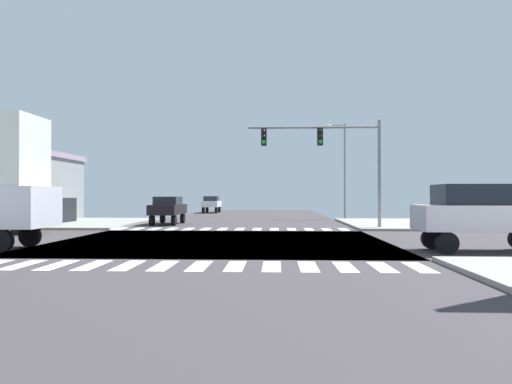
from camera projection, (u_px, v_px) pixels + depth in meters
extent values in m
cube|color=#3A3438|center=(221.00, 242.00, 20.56)|extent=(14.00, 90.00, 0.05)
cube|color=#3A3438|center=(221.00, 242.00, 20.56)|extent=(90.00, 12.00, 0.05)
cube|color=gray|center=(436.00, 224.00, 31.99)|extent=(12.00, 12.00, 0.14)
cube|color=gray|center=(54.00, 223.00, 33.11)|extent=(12.00, 12.00, 0.14)
cube|color=white|center=(22.00, 265.00, 13.47)|extent=(0.50, 2.00, 0.01)
cube|color=white|center=(57.00, 265.00, 13.43)|extent=(0.50, 2.00, 0.01)
cube|color=white|center=(93.00, 265.00, 13.38)|extent=(0.50, 2.00, 0.01)
cube|color=white|center=(128.00, 265.00, 13.34)|extent=(0.50, 2.00, 0.01)
cube|color=white|center=(163.00, 266.00, 13.30)|extent=(0.50, 2.00, 0.01)
cube|color=white|center=(199.00, 266.00, 13.25)|extent=(0.50, 2.00, 0.01)
cube|color=white|center=(235.00, 266.00, 13.21)|extent=(0.50, 2.00, 0.01)
cube|color=white|center=(272.00, 266.00, 13.17)|extent=(0.50, 2.00, 0.01)
cube|color=white|center=(308.00, 267.00, 13.13)|extent=(0.50, 2.00, 0.01)
cube|color=white|center=(345.00, 267.00, 13.08)|extent=(0.50, 2.00, 0.01)
cube|color=white|center=(382.00, 267.00, 13.04)|extent=(0.50, 2.00, 0.01)
cube|color=white|center=(419.00, 267.00, 13.00)|extent=(0.50, 2.00, 0.01)
cube|color=white|center=(121.00, 229.00, 28.14)|extent=(0.50, 2.00, 0.01)
cube|color=white|center=(138.00, 229.00, 28.10)|extent=(0.50, 2.00, 0.01)
cube|color=white|center=(155.00, 229.00, 28.05)|extent=(0.50, 2.00, 0.01)
cube|color=white|center=(172.00, 229.00, 28.01)|extent=(0.50, 2.00, 0.01)
cube|color=white|center=(189.00, 229.00, 27.97)|extent=(0.50, 2.00, 0.01)
cube|color=white|center=(206.00, 229.00, 27.93)|extent=(0.50, 2.00, 0.01)
cube|color=white|center=(223.00, 229.00, 27.88)|extent=(0.50, 2.00, 0.01)
cube|color=white|center=(240.00, 229.00, 27.84)|extent=(0.50, 2.00, 0.01)
cube|color=white|center=(257.00, 229.00, 27.80)|extent=(0.50, 2.00, 0.01)
cube|color=white|center=(274.00, 229.00, 27.75)|extent=(0.50, 2.00, 0.01)
cube|color=white|center=(292.00, 229.00, 27.71)|extent=(0.50, 2.00, 0.01)
cube|color=white|center=(309.00, 229.00, 27.67)|extent=(0.50, 2.00, 0.01)
cube|color=white|center=(326.00, 229.00, 27.63)|extent=(0.50, 2.00, 0.01)
cube|color=white|center=(344.00, 229.00, 27.58)|extent=(0.50, 2.00, 0.01)
cylinder|color=gray|center=(379.00, 175.00, 27.76)|extent=(0.20, 0.20, 6.32)
cylinder|color=gray|center=(313.00, 127.00, 27.94)|extent=(7.61, 0.14, 0.14)
cube|color=black|center=(320.00, 137.00, 27.92)|extent=(0.32, 0.40, 1.00)
sphere|color=black|center=(320.00, 131.00, 27.68)|extent=(0.22, 0.22, 0.22)
sphere|color=black|center=(320.00, 136.00, 27.68)|extent=(0.22, 0.22, 0.22)
sphere|color=green|center=(320.00, 142.00, 27.68)|extent=(0.22, 0.22, 0.22)
cube|color=black|center=(264.00, 137.00, 28.06)|extent=(0.32, 0.40, 1.00)
sphere|color=black|center=(264.00, 131.00, 27.82)|extent=(0.22, 0.22, 0.22)
sphere|color=black|center=(264.00, 137.00, 27.82)|extent=(0.22, 0.22, 0.22)
sphere|color=green|center=(264.00, 142.00, 27.82)|extent=(0.22, 0.22, 0.22)
cylinder|color=gray|center=(345.00, 171.00, 40.54)|extent=(0.16, 0.16, 8.03)
cylinder|color=gray|center=(336.00, 125.00, 40.60)|extent=(1.40, 0.10, 0.10)
ellipsoid|color=silver|center=(328.00, 126.00, 40.63)|extent=(0.60, 0.32, 0.20)
cube|color=black|center=(68.00, 211.00, 33.08)|extent=(0.24, 2.20, 1.80)
cylinder|color=black|center=(216.00, 210.00, 52.96)|extent=(0.26, 0.68, 0.68)
cylinder|color=black|center=(203.00, 210.00, 53.02)|extent=(0.26, 0.68, 0.68)
cylinder|color=black|center=(219.00, 209.00, 55.88)|extent=(0.26, 0.68, 0.68)
cylinder|color=black|center=(207.00, 209.00, 55.94)|extent=(0.26, 0.68, 0.68)
cube|color=silver|center=(212.00, 204.00, 54.45)|extent=(1.80, 4.30, 0.66)
cube|color=black|center=(212.00, 199.00, 54.46)|extent=(1.55, 2.24, 0.54)
cylinder|color=black|center=(35.00, 226.00, 25.29)|extent=(0.74, 0.26, 0.74)
cylinder|color=black|center=(19.00, 227.00, 23.72)|extent=(0.74, 0.26, 0.74)
cylinder|color=black|center=(447.00, 243.00, 15.94)|extent=(0.74, 0.26, 0.74)
cylinder|color=black|center=(432.00, 239.00, 17.50)|extent=(0.74, 0.26, 0.74)
cube|color=silver|center=(485.00, 218.00, 16.66)|extent=(4.60, 1.96, 0.88)
cube|color=black|center=(485.00, 195.00, 16.66)|extent=(3.22, 1.69, 0.72)
cylinder|color=black|center=(174.00, 220.00, 31.13)|extent=(0.26, 0.68, 0.68)
cylinder|color=black|center=(152.00, 220.00, 31.19)|extent=(0.26, 0.68, 0.68)
cylinder|color=black|center=(183.00, 218.00, 34.05)|extent=(0.26, 0.68, 0.68)
cylinder|color=black|center=(163.00, 218.00, 34.12)|extent=(0.26, 0.68, 0.68)
cube|color=black|center=(168.00, 209.00, 32.63)|extent=(1.80, 4.30, 0.66)
cube|color=black|center=(168.00, 201.00, 32.63)|extent=(1.55, 2.24, 0.54)
cylinder|color=black|center=(1.00, 241.00, 16.41)|extent=(0.80, 0.26, 0.80)
cylinder|color=black|center=(30.00, 236.00, 18.33)|extent=(0.80, 0.26, 0.80)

